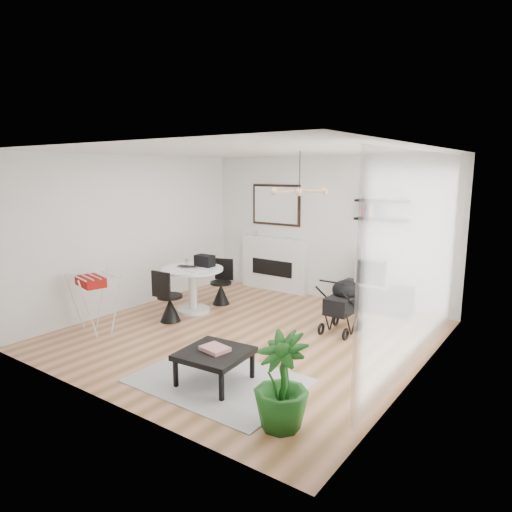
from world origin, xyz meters
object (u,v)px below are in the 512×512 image
Objects in this scene: stroller at (342,308)px; coffee_table at (214,355)px; fireplace at (274,257)px; dining_table at (193,283)px; crt_tv at (376,270)px; drying_rack at (95,302)px; potted_plant at (281,382)px; tv_console at (375,298)px.

coffee_table is (-0.46, -2.46, -0.03)m from stroller.
dining_table is at bearing -99.10° from fireplace.
stroller is (2.21, -1.47, -0.31)m from fireplace.
crt_tv is 0.56× the size of dining_table.
drying_rack is 2.64m from coffee_table.
crt_tv is at bearing 99.03° from potted_plant.
dining_table is at bearing -143.13° from tv_console.
fireplace is at bearing 80.90° from dining_table.
coffee_table is at bearing 163.20° from potted_plant.
potted_plant is (0.65, -4.11, -0.25)m from crt_tv.
drying_rack is 3.77m from stroller.
dining_table is 1.33× the size of coffee_table.
coffee_table is (-0.47, -3.77, -0.37)m from crt_tv.
drying_rack is (-3.10, -3.49, 0.23)m from tv_console.
stroller reaches higher than tv_console.
fireplace is at bearing 176.14° from tv_console.
drying_rack is at bearing -131.59° from tv_console.
potted_plant reaches higher than stroller.
crt_tv reaches higher than stroller.
potted_plant reaches higher than dining_table.
drying_rack reaches higher than coffee_table.
tv_console is 1.55× the size of coffee_table.
stroller is (2.54, 0.60, -0.14)m from dining_table.
coffee_table is 0.85× the size of potted_plant.
tv_console is 0.49m from crt_tv.
drying_rack is at bearing -144.91° from stroller.
dining_table reaches higher than tv_console.
fireplace is at bearing 176.05° from crt_tv.
potted_plant reaches higher than drying_rack.
crt_tv reaches higher than coffee_table.
potted_plant reaches higher than coffee_table.
fireplace is 1.74× the size of tv_console.
fireplace reaches higher than dining_table.
fireplace is 2.70× the size of coffee_table.
potted_plant is at bearing 4.25° from drying_rack.
drying_rack is at bearing -103.47° from fireplace.
tv_console is 1.16× the size of dining_table.
dining_table is (-2.56, -1.92, 0.28)m from tv_console.
dining_table is 2.62m from stroller.
coffee_table is at bearing -65.90° from fireplace.
fireplace is at bearing 146.35° from stroller.
tv_console is 1.31× the size of potted_plant.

